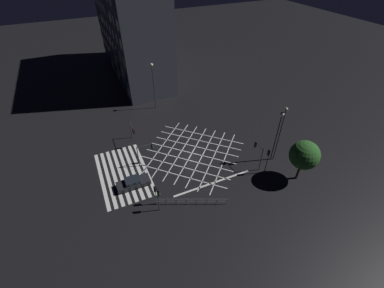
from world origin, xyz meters
The scene contains 15 objects.
ground_plane centered at (0.00, 0.00, 0.00)m, with size 200.00×200.00×0.00m, color black.
road_markings centered at (0.32, -6.60, 0.00)m, with size 17.83×23.36×0.01m.
office_building centered at (-34.30, -0.01, 13.03)m, with size 31.57×10.06×26.06m.
traffic_light_se_cross centered at (8.36, -8.25, 2.70)m, with size 0.36×0.39×3.78m.
traffic_light_sw_main centered at (-6.38, -7.76, 2.85)m, with size 3.07×0.36×3.83m.
traffic_light_ne_main centered at (6.61, 7.49, 3.07)m, with size 2.01×0.36×4.21m.
traffic_light_median_south centered at (-0.59, -7.15, 2.73)m, with size 0.36×2.49×3.71m.
traffic_light_se_main centered at (7.19, -8.31, 2.31)m, with size 0.39×0.36×3.24m.
traffic_light_ne_cross centered at (8.39, 7.85, 3.15)m, with size 0.36×0.39×4.43m.
street_lamp_east centered at (-15.83, -0.90, 6.82)m, with size 0.57×0.57×9.29m.
street_lamp_west centered at (6.53, 11.01, 5.75)m, with size 0.41×0.41×9.28m.
street_lamp_far centered at (6.38, 10.63, 6.56)m, with size 0.62×0.62×8.56m.
street_tree_near centered at (11.20, 11.44, 4.39)m, with size 4.00×4.00×6.41m.
waiting_car centered at (2.97, -10.28, 0.61)m, with size 1.77×4.61×1.32m.
pedestrian_railing centered at (9.23, -4.19, 0.67)m, with size 3.83×8.40×1.05m.
Camera 1 is at (28.38, -12.87, 27.11)m, focal length 24.00 mm.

